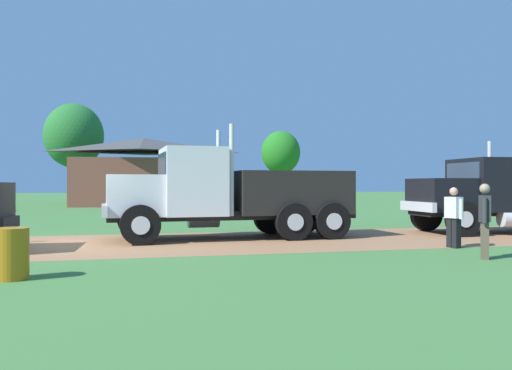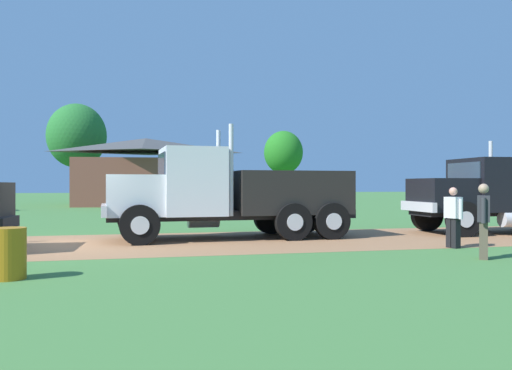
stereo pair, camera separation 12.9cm
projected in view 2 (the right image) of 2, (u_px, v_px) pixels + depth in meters
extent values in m
plane|color=#447939|center=(75.00, 245.00, 14.62)|extent=(200.00, 200.00, 0.00)
cube|color=#A06F49|center=(75.00, 245.00, 14.62)|extent=(120.00, 6.07, 0.01)
cube|color=black|center=(233.00, 214.00, 16.55)|extent=(7.70, 1.85, 0.28)
cube|color=white|center=(135.00, 195.00, 15.73)|extent=(1.71, 2.09, 1.21)
cube|color=silver|center=(104.00, 210.00, 15.50)|extent=(0.25, 2.23, 0.32)
cube|color=white|center=(192.00, 182.00, 16.20)|extent=(1.88, 2.39, 2.03)
cube|color=#2D3D4C|center=(162.00, 168.00, 15.95)|extent=(0.12, 1.93, 0.89)
cylinder|color=silver|center=(231.00, 170.00, 15.59)|extent=(0.14, 0.14, 2.71)
cylinder|color=silver|center=(218.00, 171.00, 17.36)|extent=(0.14, 0.14, 2.71)
cylinder|color=silver|center=(203.00, 220.00, 17.32)|extent=(1.02, 0.56, 0.52)
cube|color=black|center=(288.00, 192.00, 17.04)|extent=(3.71, 2.46, 1.35)
cylinder|color=black|center=(140.00, 225.00, 14.64)|extent=(1.13, 0.34, 1.12)
cylinder|color=silver|center=(140.00, 225.00, 14.49)|extent=(0.51, 0.06, 0.50)
cylinder|color=black|center=(135.00, 220.00, 16.87)|extent=(1.13, 0.34, 1.12)
cylinder|color=silver|center=(135.00, 219.00, 17.03)|extent=(0.51, 0.06, 0.50)
cylinder|color=black|center=(332.00, 221.00, 16.20)|extent=(1.13, 0.34, 1.12)
cylinder|color=silver|center=(334.00, 221.00, 16.05)|extent=(0.51, 0.06, 0.50)
cylinder|color=black|center=(305.00, 217.00, 18.44)|extent=(1.13, 0.34, 1.12)
cylinder|color=silver|center=(303.00, 216.00, 18.59)|extent=(0.51, 0.06, 0.50)
cylinder|color=black|center=(293.00, 222.00, 15.86)|extent=(1.13, 0.34, 1.12)
cylinder|color=silver|center=(295.00, 222.00, 15.71)|extent=(0.51, 0.06, 0.50)
cylinder|color=black|center=(270.00, 217.00, 18.10)|extent=(1.13, 0.34, 1.12)
cylinder|color=silver|center=(269.00, 217.00, 18.25)|extent=(0.51, 0.06, 0.50)
cube|color=black|center=(512.00, 211.00, 18.55)|extent=(7.11, 1.84, 0.28)
cube|color=black|center=(442.00, 195.00, 18.04)|extent=(1.75, 2.08, 1.12)
cube|color=silver|center=(418.00, 206.00, 17.87)|extent=(0.26, 2.20, 0.32)
cube|color=black|center=(484.00, 185.00, 18.34)|extent=(1.63, 2.36, 1.82)
cube|color=#2D3D4C|center=(463.00, 174.00, 18.19)|extent=(0.13, 1.91, 0.80)
cylinder|color=silver|center=(491.00, 175.00, 19.40)|extent=(0.14, 0.14, 2.51)
cylinder|color=black|center=(463.00, 219.00, 16.93)|extent=(1.15, 0.35, 1.14)
cylinder|color=silver|center=(466.00, 219.00, 16.77)|extent=(0.52, 0.06, 0.51)
cylinder|color=black|center=(427.00, 215.00, 19.18)|extent=(1.15, 0.35, 1.14)
cylinder|color=silver|center=(425.00, 215.00, 19.34)|extent=(0.52, 0.06, 0.51)
cube|color=silver|center=(453.00, 208.00, 14.00)|extent=(0.34, 0.46, 0.56)
sphere|color=tan|center=(453.00, 191.00, 14.00)|extent=(0.21, 0.21, 0.21)
cube|color=black|center=(451.00, 233.00, 14.08)|extent=(0.21, 0.19, 0.79)
cube|color=black|center=(456.00, 233.00, 13.92)|extent=(0.21, 0.19, 0.79)
cylinder|color=silver|center=(446.00, 208.00, 14.23)|extent=(0.10, 0.10, 0.53)
cylinder|color=silver|center=(461.00, 209.00, 13.77)|extent=(0.10, 0.10, 0.53)
cube|color=#2D2D33|center=(484.00, 209.00, 11.90)|extent=(0.44, 0.47, 0.59)
sphere|color=#A18267|center=(484.00, 189.00, 11.90)|extent=(0.23, 0.23, 0.23)
cube|color=brown|center=(484.00, 241.00, 11.82)|extent=(0.24, 0.24, 0.84)
cube|color=brown|center=(484.00, 240.00, 11.98)|extent=(0.24, 0.24, 0.84)
cylinder|color=#2D2D33|center=(484.00, 210.00, 11.67)|extent=(0.10, 0.10, 0.56)
cylinder|color=#2D2D33|center=(484.00, 210.00, 12.12)|extent=(0.10, 0.10, 0.56)
cylinder|color=#B27214|center=(8.00, 253.00, 9.37)|extent=(0.61, 0.61, 0.91)
cube|color=brown|center=(146.00, 182.00, 42.38)|extent=(11.11, 6.78, 3.72)
pyramid|color=#454545|center=(146.00, 145.00, 42.38)|extent=(11.66, 7.12, 1.12)
cube|color=black|center=(121.00, 192.00, 39.29)|extent=(1.80, 0.24, 2.20)
cylinder|color=#513823|center=(77.00, 181.00, 47.69)|extent=(0.44, 0.44, 3.99)
ellipsoid|color=#266E2D|center=(77.00, 136.00, 47.68)|extent=(5.23, 5.23, 5.76)
cylinder|color=#513823|center=(283.00, 184.00, 56.36)|extent=(0.44, 0.44, 3.46)
ellipsoid|color=#24751F|center=(283.00, 152.00, 56.36)|extent=(4.15, 4.15, 4.56)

